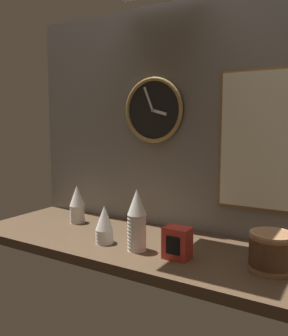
{
  "coord_description": "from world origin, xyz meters",
  "views": [
    {
      "loc": [
        0.76,
        -1.26,
        0.5
      ],
      "look_at": [
        -0.02,
        0.04,
        0.31
      ],
      "focal_mm": 38.0,
      "sensor_mm": 36.0,
      "label": 1
    }
  ],
  "objects_px": {
    "cup_stack_center_right": "(137,220)",
    "menu_board": "(272,141)",
    "cup_stack_left": "(77,204)",
    "wall_clock": "(154,110)",
    "cup_stack_center": "(104,224)",
    "bowl_stack_far_right": "(271,251)",
    "napkin_dispenser": "(177,243)"
  },
  "relations": [
    {
      "from": "cup_stack_center_right",
      "to": "menu_board",
      "type": "relative_size",
      "value": 0.42
    },
    {
      "from": "cup_stack_left",
      "to": "menu_board",
      "type": "xyz_separation_m",
      "value": [
        0.9,
        0.17,
        0.33
      ]
    },
    {
      "from": "cup_stack_center_right",
      "to": "wall_clock",
      "type": "distance_m",
      "value": 0.57
    },
    {
      "from": "cup_stack_center",
      "to": "menu_board",
      "type": "relative_size",
      "value": 0.27
    },
    {
      "from": "cup_stack_center",
      "to": "cup_stack_left",
      "type": "relative_size",
      "value": 0.85
    },
    {
      "from": "cup_stack_center",
      "to": "cup_stack_center_right",
      "type": "bearing_deg",
      "value": -0.18
    },
    {
      "from": "bowl_stack_far_right",
      "to": "napkin_dispenser",
      "type": "distance_m",
      "value": 0.33
    },
    {
      "from": "wall_clock",
      "to": "napkin_dispenser",
      "type": "distance_m",
      "value": 0.67
    },
    {
      "from": "napkin_dispenser",
      "to": "wall_clock",
      "type": "bearing_deg",
      "value": 131.21
    },
    {
      "from": "bowl_stack_far_right",
      "to": "menu_board",
      "type": "bearing_deg",
      "value": 104.12
    },
    {
      "from": "cup_stack_center",
      "to": "menu_board",
      "type": "xyz_separation_m",
      "value": [
        0.59,
        0.35,
        0.35
      ]
    },
    {
      "from": "cup_stack_center_right",
      "to": "wall_clock",
      "type": "height_order",
      "value": "wall_clock"
    },
    {
      "from": "cup_stack_center_right",
      "to": "cup_stack_left",
      "type": "distance_m",
      "value": 0.5
    },
    {
      "from": "menu_board",
      "to": "cup_stack_left",
      "type": "bearing_deg",
      "value": -169.04
    },
    {
      "from": "napkin_dispenser",
      "to": "menu_board",
      "type": "bearing_deg",
      "value": 54.04
    },
    {
      "from": "cup_stack_center_right",
      "to": "cup_stack_left",
      "type": "height_order",
      "value": "cup_stack_center_right"
    },
    {
      "from": "cup_stack_left",
      "to": "cup_stack_center_right",
      "type": "bearing_deg",
      "value": -20.66
    },
    {
      "from": "cup_stack_left",
      "to": "napkin_dispenser",
      "type": "distance_m",
      "value": 0.67
    },
    {
      "from": "menu_board",
      "to": "napkin_dispenser",
      "type": "distance_m",
      "value": 0.57
    },
    {
      "from": "bowl_stack_far_right",
      "to": "napkin_dispenser",
      "type": "height_order",
      "value": "bowl_stack_far_right"
    },
    {
      "from": "wall_clock",
      "to": "napkin_dispenser",
      "type": "height_order",
      "value": "wall_clock"
    },
    {
      "from": "cup_stack_left",
      "to": "wall_clock",
      "type": "relative_size",
      "value": 0.6
    },
    {
      "from": "bowl_stack_far_right",
      "to": "wall_clock",
      "type": "xyz_separation_m",
      "value": [
        -0.62,
        0.27,
        0.49
      ]
    },
    {
      "from": "wall_clock",
      "to": "menu_board",
      "type": "distance_m",
      "value": 0.56
    },
    {
      "from": "wall_clock",
      "to": "napkin_dispenser",
      "type": "bearing_deg",
      "value": -48.79
    },
    {
      "from": "bowl_stack_far_right",
      "to": "napkin_dispenser",
      "type": "bearing_deg",
      "value": -168.39
    },
    {
      "from": "bowl_stack_far_right",
      "to": "cup_stack_left",
      "type": "bearing_deg",
      "value": 173.69
    },
    {
      "from": "cup_stack_center_right",
      "to": "napkin_dispenser",
      "type": "height_order",
      "value": "cup_stack_center_right"
    },
    {
      "from": "cup_stack_center",
      "to": "wall_clock",
      "type": "height_order",
      "value": "wall_clock"
    },
    {
      "from": "cup_stack_left",
      "to": "bowl_stack_far_right",
      "type": "bearing_deg",
      "value": -6.31
    },
    {
      "from": "cup_stack_center",
      "to": "napkin_dispenser",
      "type": "height_order",
      "value": "cup_stack_center"
    },
    {
      "from": "cup_stack_center",
      "to": "napkin_dispenser",
      "type": "bearing_deg",
      "value": 0.63
    }
  ]
}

